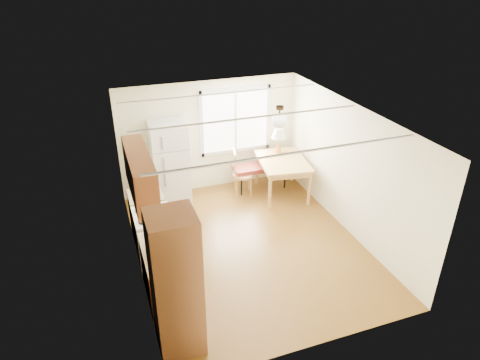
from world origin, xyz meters
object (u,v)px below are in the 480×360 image
chair (239,170)px  refrigerator (170,164)px  dining_table (283,164)px  bench (261,168)px

chair → refrigerator: bearing=-174.1°
refrigerator → dining_table: 2.45m
bench → chair: bearing=-170.0°
bench → chair: chair is taller
dining_table → chair: 0.98m
bench → dining_table: 0.58m
dining_table → chair: size_ratio=1.42×
chair → bench: bearing=22.1°
bench → chair: 0.58m
refrigerator → chair: 1.52m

